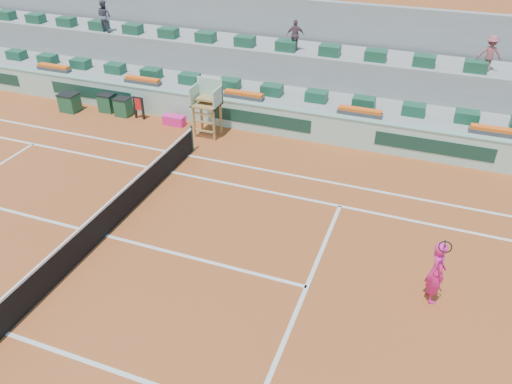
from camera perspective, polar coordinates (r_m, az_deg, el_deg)
ground at (r=16.08m, az=-16.77°, el=-4.81°), size 90.00×90.00×0.00m
seating_tier_lower at (r=23.89m, az=-2.11°, el=11.10°), size 36.00×4.00×1.20m
seating_tier_upper at (r=25.03m, az=-0.71°, el=13.87°), size 36.00×2.40×2.60m
stadium_back_wall at (r=26.19m, az=0.60°, el=16.81°), size 36.00×0.40×4.40m
player_bag at (r=22.42m, az=-9.34°, el=8.09°), size 0.96×0.43×0.43m
spectator_left at (r=27.31m, az=-16.95°, el=18.69°), size 0.83×0.69×1.54m
spectator_mid at (r=23.32m, az=4.52°, el=17.43°), size 0.86×0.57×1.36m
spectator_right at (r=22.64m, az=25.17°, el=14.15°), size 0.96×0.60×1.43m
court_lines at (r=16.08m, az=-16.77°, el=-4.79°), size 23.89×11.09×0.01m
tennis_net at (r=15.77m, az=-17.07°, el=-3.29°), size 0.10×11.97×1.10m
advertising_hoarding at (r=22.01m, az=-4.26°, el=9.16°), size 36.00×0.34×1.26m
umpire_chair at (r=20.83m, az=-5.57°, el=10.40°), size 1.10×0.90×2.40m
seat_row_lower at (r=22.82m, az=-3.03°, el=12.22°), size 32.90×0.60×0.44m
seat_row_upper at (r=24.04m, az=-1.27°, el=16.86°), size 32.90×0.60×0.44m
flower_planters at (r=22.79m, az=-7.38°, el=11.74°), size 26.80×0.36×0.28m
drink_cooler_a at (r=23.74m, az=-14.95°, el=9.40°), size 0.70×0.61×0.84m
drink_cooler_b at (r=24.39m, az=-16.64°, el=9.76°), size 0.72×0.62×0.84m
drink_cooler_c at (r=24.97m, az=-20.53°, el=9.58°), size 0.84×0.73×0.84m
towel_rack at (r=23.17m, az=-13.28°, el=9.53°), size 0.51×0.09×1.03m
tennis_player at (r=13.56m, az=19.94°, el=-8.54°), size 0.63×0.95×2.28m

